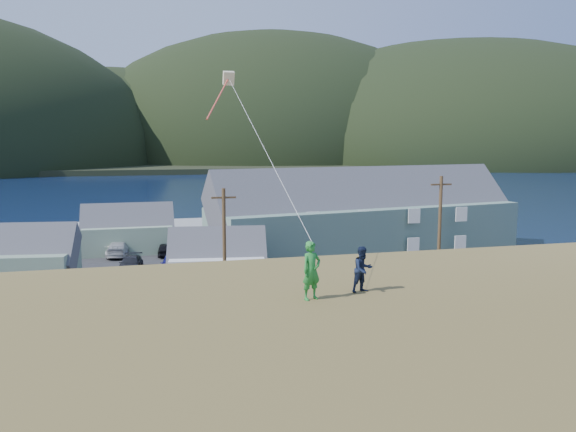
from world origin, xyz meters
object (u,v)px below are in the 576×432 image
object	(u,v)px
shed_white	(217,262)
shed_palegreen_far	(128,230)
wharf	(131,231)
shed_palegreen_near	(20,259)
kite_flyer_green	(311,271)
lodge	(366,217)
kite_flyer_navy	(363,269)

from	to	relation	value
shed_white	shed_palegreen_far	distance (m)	19.47
wharf	shed_palegreen_near	size ratio (longest dim) A/B	2.77
kite_flyer_green	shed_palegreen_far	bearing A→B (deg)	76.75
shed_palegreen_near	shed_palegreen_far	xyz separation A→B (m)	(8.08, 13.22, 0.07)
wharf	kite_flyer_green	world-z (taller)	kite_flyer_green
wharf	kite_flyer_green	xyz separation A→B (m)	(6.84, -58.63, 7.63)
lodge	kite_flyer_navy	world-z (taller)	lodge
shed_white	shed_palegreen_near	bearing A→B (deg)	170.42
wharf	shed_white	world-z (taller)	shed_white
wharf	shed_palegreen_far	world-z (taller)	shed_palegreen_far
wharf	kite_flyer_green	distance (m)	59.52
lodge	kite_flyer_navy	bearing A→B (deg)	-121.99
shed_white	kite_flyer_green	size ratio (longest dim) A/B	4.73
shed_palegreen_far	kite_flyer_navy	size ratio (longest dim) A/B	6.62
kite_flyer_green	kite_flyer_navy	world-z (taller)	kite_flyer_green
lodge	shed_white	world-z (taller)	lodge
shed_white	shed_palegreen_far	bearing A→B (deg)	119.92
wharf	shed_palegreen_near	xyz separation A→B (m)	(-7.99, -25.69, 1.96)
shed_palegreen_far	shed_white	bearing A→B (deg)	-68.25
kite_flyer_green	shed_white	bearing A→B (deg)	67.22
shed_palegreen_far	kite_flyer_green	xyz separation A→B (m)	(6.75, -46.16, 5.60)
lodge	shed_palegreen_near	bearing A→B (deg)	177.51
kite_flyer_green	kite_flyer_navy	size ratio (longest dim) A/B	1.21
shed_palegreen_far	lodge	bearing A→B (deg)	-21.82
shed_palegreen_far	wharf	bearing A→B (deg)	90.01
shed_palegreen_far	kite_flyer_navy	bearing A→B (deg)	-79.82
lodge	kite_flyer_green	xyz separation A→B (m)	(-16.79, -36.93, 3.73)
lodge	shed_palegreen_far	size ratio (longest dim) A/B	3.44
shed_palegreen_near	shed_palegreen_far	size ratio (longest dim) A/B	0.97
shed_white	kite_flyer_navy	world-z (taller)	kite_flyer_navy
shed_palegreen_near	kite_flyer_green	distance (m)	36.57
shed_palegreen_far	kite_flyer_navy	world-z (taller)	kite_flyer_navy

